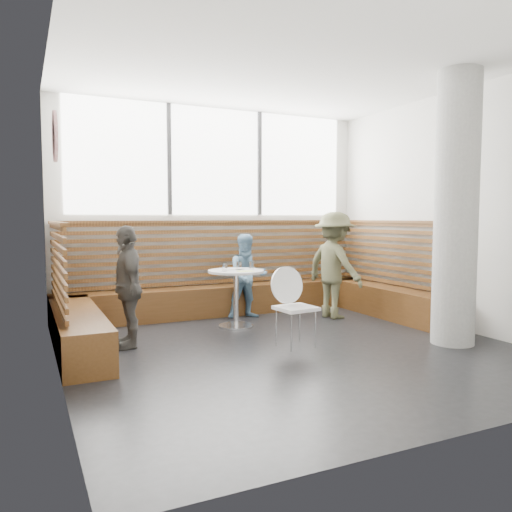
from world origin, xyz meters
name	(u,v)px	position (x,y,z in m)	size (l,w,h in m)	color
room	(293,209)	(0.00, 0.00, 1.60)	(5.00, 5.00, 3.20)	silver
booth	(234,293)	(0.00, 1.77, 0.41)	(5.00, 2.50, 1.44)	#452911
concrete_column	(456,210)	(1.85, -0.60, 1.60)	(0.50, 0.50, 3.20)	gray
wall_art	(55,136)	(-2.46, 0.40, 2.30)	(0.50, 0.50, 0.03)	white
cafe_table	(236,286)	(-0.15, 1.34, 0.56)	(0.77, 0.77, 0.79)	silver
cafe_chair	(293,300)	(0.08, 0.14, 0.54)	(0.44, 0.43, 0.93)	white
adult_man	(334,265)	(1.44, 1.30, 0.80)	(1.03, 0.59, 1.59)	brown
child_back	(247,276)	(0.25, 1.84, 0.63)	(0.61, 0.48, 1.26)	#5D84A2
child_left	(128,286)	(-1.69, 0.90, 0.71)	(0.83, 0.35, 1.42)	#45433F
plate_near	(228,269)	(-0.22, 1.42, 0.79)	(0.18, 0.18, 0.01)	white
plate_far	(237,269)	(-0.09, 1.45, 0.79)	(0.21, 0.21, 0.01)	white
glass_left	(225,267)	(-0.33, 1.29, 0.84)	(0.07, 0.07, 0.11)	white
glass_mid	(239,266)	(-0.11, 1.33, 0.84)	(0.07, 0.07, 0.11)	white
glass_right	(252,265)	(0.10, 1.35, 0.84)	(0.07, 0.07, 0.10)	white
menu_card	(245,271)	(-0.10, 1.14, 0.79)	(0.21, 0.15, 0.00)	#A5C64C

